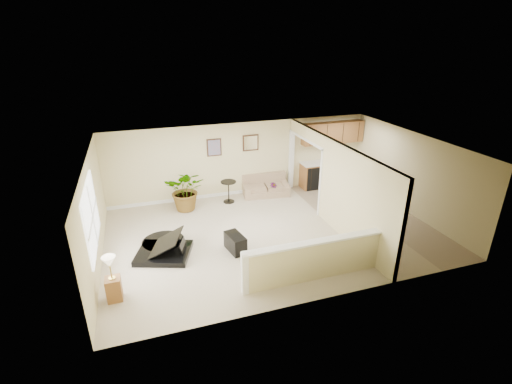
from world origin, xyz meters
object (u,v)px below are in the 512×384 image
object	(u,v)px
lamp_stand	(113,282)
small_plant	(273,191)
piano	(160,235)
accent_table	(229,189)
palm_plant	(186,190)
piano_bench	(235,243)
loveseat	(265,184)

from	to	relation	value
lamp_stand	small_plant	bearing A→B (deg)	38.27
piano	accent_table	distance (m)	3.48
palm_plant	lamp_stand	bearing A→B (deg)	-118.41
accent_table	piano_bench	bearing A→B (deg)	-101.22
piano	loveseat	bearing A→B (deg)	56.06
palm_plant	small_plant	distance (m)	2.98
palm_plant	lamp_stand	size ratio (longest dim) A/B	1.44
piano	piano_bench	size ratio (longest dim) A/B	2.64
piano_bench	lamp_stand	world-z (taller)	lamp_stand
small_plant	piano	bearing A→B (deg)	-148.14
accent_table	piano	bearing A→B (deg)	-133.66
accent_table	palm_plant	distance (m)	1.41
loveseat	small_plant	xyz separation A→B (m)	(0.17, -0.36, -0.13)
piano	accent_table	xyz separation A→B (m)	(2.40, 2.52, -0.04)
piano_bench	loveseat	xyz separation A→B (m)	(1.97, 3.29, 0.11)
loveseat	palm_plant	bearing A→B (deg)	-163.47
piano	accent_table	bearing A→B (deg)	65.74
piano_bench	lamp_stand	size ratio (longest dim) A/B	0.65
piano_bench	palm_plant	size ratio (longest dim) A/B	0.45
piano	lamp_stand	xyz separation A→B (m)	(-1.10, -1.53, -0.07)
loveseat	piano	bearing A→B (deg)	-135.72
loveseat	accent_table	world-z (taller)	loveseat
small_plant	piano_bench	bearing A→B (deg)	-126.21
piano	lamp_stand	size ratio (longest dim) A/B	1.72
piano	palm_plant	bearing A→B (deg)	86.32
accent_table	lamp_stand	bearing A→B (deg)	-130.87
palm_plant	small_plant	size ratio (longest dim) A/B	2.99
piano_bench	loveseat	bearing A→B (deg)	59.04
piano	piano_bench	xyz separation A→B (m)	(1.81, -0.47, -0.29)
loveseat	palm_plant	xyz separation A→B (m)	(-2.77, -0.43, 0.32)
piano	lamp_stand	world-z (taller)	piano
piano	small_plant	distance (m)	4.66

